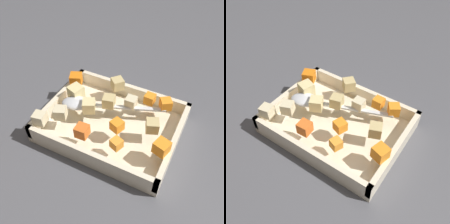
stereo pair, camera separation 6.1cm
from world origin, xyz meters
The scene contains 18 objects.
ground_plane centered at (0.00, 0.00, 0.00)m, with size 4.00×4.00×0.00m, color #4C4C51.
baking_dish centered at (0.00, -0.01, 0.01)m, with size 0.33×0.25×0.05m.
carrot_chunk_corner_se centered at (-0.03, 0.02, 0.06)m, with size 0.02×0.02×0.02m, color orange.
carrot_chunk_corner_ne centered at (-0.05, 0.07, 0.06)m, with size 0.02×0.02×0.02m, color orange.
carrot_chunk_far_left centered at (-0.14, 0.04, 0.07)m, with size 0.03×0.03×0.03m, color orange.
carrot_chunk_heap_side centered at (0.03, 0.07, 0.06)m, with size 0.03×0.03×0.03m, color orange.
carrot_chunk_center centered at (-0.06, -0.09, 0.06)m, with size 0.02×0.02×0.02m, color orange.
carrot_chunk_corner_sw centered at (-0.11, -0.09, 0.06)m, with size 0.03×0.03×0.03m, color orange.
carrot_chunk_front_center centered at (0.14, -0.07, 0.07)m, with size 0.03×0.03×0.03m, color orange.
potato_chunk_back_center centered at (0.02, -0.04, 0.07)m, with size 0.03×0.03×0.03m, color tan.
potato_chunk_near_spoon centered at (0.03, -0.11, 0.07)m, with size 0.03×0.03×0.03m, color tan.
potato_chunk_rim_edge centered at (0.11, -0.03, 0.07)m, with size 0.03×0.03×0.03m, color #E0CC89.
potato_chunk_corner_nw centered at (0.11, 0.05, 0.06)m, with size 0.03×0.03×0.03m, color beige.
potato_chunk_mid_left centered at (-0.03, -0.06, 0.06)m, with size 0.03×0.03×0.03m, color beige.
potato_chunk_far_right centered at (-0.10, -0.01, 0.07)m, with size 0.03×0.03×0.03m, color tan.
potato_chunk_near_right centered at (0.14, 0.09, 0.06)m, with size 0.03×0.03×0.03m, color beige.
potato_chunk_heap_top centered at (0.06, 0.00, 0.07)m, with size 0.03×0.03×0.03m, color #E0CC89.
serving_spoon centered at (0.08, -0.01, 0.06)m, with size 0.25×0.12×0.02m.
Camera 2 is at (-0.24, 0.34, 0.50)m, focal length 40.95 mm.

